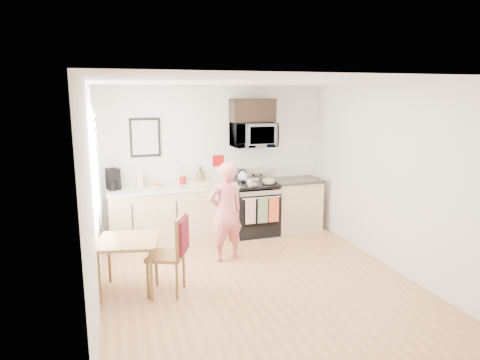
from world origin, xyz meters
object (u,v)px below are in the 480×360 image
object	(u,v)px
chair	(177,244)
dining_table	(128,246)
person	(226,212)
cake	(269,181)
range	(255,210)
microwave	(253,135)

from	to	relation	value
chair	dining_table	bearing A→B (deg)	-179.16
person	chair	world-z (taller)	person
person	cake	size ratio (longest dim) A/B	6.01
range	person	size ratio (longest dim) A/B	0.78
microwave	dining_table	xyz separation A→B (m)	(-2.27, -1.81, -1.15)
cake	dining_table	bearing A→B (deg)	-147.40
person	dining_table	bearing A→B (deg)	12.90
person	cake	world-z (taller)	person
chair	cake	bearing A→B (deg)	66.88
range	chair	bearing A→B (deg)	-131.14
microwave	person	world-z (taller)	microwave
person	chair	distance (m)	1.25
chair	range	bearing A→B (deg)	72.13
range	microwave	world-z (taller)	microwave
microwave	range	bearing A→B (deg)	-89.94
dining_table	chair	size ratio (longest dim) A/B	0.75
person	microwave	bearing A→B (deg)	-137.01
person	chair	xyz separation A→B (m)	(-0.87, -0.89, -0.10)
range	cake	xyz separation A→B (m)	(0.22, -0.12, 0.53)
chair	cake	xyz separation A→B (m)	(1.92, 1.82, 0.32)
dining_table	chair	world-z (taller)	chair
range	dining_table	bearing A→B (deg)	-143.02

